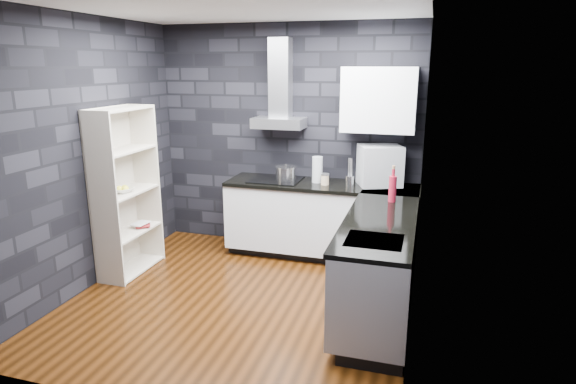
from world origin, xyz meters
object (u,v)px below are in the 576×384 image
at_px(pot, 286,174).
at_px(fruit_bowl, 123,190).
at_px(storage_jar, 325,180).
at_px(appliance_garage, 380,166).
at_px(red_bottle, 392,189).
at_px(utensil_crock, 350,181).
at_px(bookshelf, 126,192).
at_px(glass_vase, 317,170).

relative_size(pot, fruit_bowl, 1.10).
distance_m(storage_jar, appliance_garage, 0.63).
relative_size(red_bottle, fruit_bowl, 1.19).
xyz_separation_m(storage_jar, red_bottle, (0.79, -0.50, 0.07)).
relative_size(storage_jar, utensil_crock, 0.95).
height_order(storage_jar, bookshelf, bookshelf).
xyz_separation_m(utensil_crock, bookshelf, (-2.25, -0.94, -0.06)).
height_order(storage_jar, appliance_garage, appliance_garage).
relative_size(appliance_garage, fruit_bowl, 2.09).
xyz_separation_m(appliance_garage, bookshelf, (-2.56, -1.08, -0.22)).
bearing_deg(utensil_crock, bookshelf, -157.43).
relative_size(appliance_garage, bookshelf, 0.25).
xyz_separation_m(pot, bookshelf, (-1.49, -1.00, -0.08)).
distance_m(pot, red_bottle, 1.40).
height_order(glass_vase, appliance_garage, appliance_garage).
bearing_deg(pot, appliance_garage, 4.26).
xyz_separation_m(glass_vase, storage_jar, (0.11, -0.09, -0.09)).
xyz_separation_m(storage_jar, bookshelf, (-1.97, -0.93, -0.06)).
distance_m(glass_vase, utensil_crock, 0.41).
bearing_deg(bookshelf, pot, 45.78).
xyz_separation_m(pot, glass_vase, (0.37, 0.02, 0.07)).
xyz_separation_m(pot, appliance_garage, (1.08, 0.08, 0.14)).
bearing_deg(red_bottle, fruit_bowl, -170.13).
bearing_deg(glass_vase, appliance_garage, 5.25).
bearing_deg(red_bottle, appliance_garage, 106.79).
distance_m(storage_jar, utensil_crock, 0.28).
bearing_deg(utensil_crock, fruit_bowl, -156.35).
relative_size(utensil_crock, red_bottle, 0.46).
relative_size(storage_jar, fruit_bowl, 0.52).
relative_size(storage_jar, red_bottle, 0.43).
distance_m(appliance_garage, fruit_bowl, 2.81).
distance_m(pot, storage_jar, 0.49).
bearing_deg(glass_vase, pot, -177.59).
bearing_deg(appliance_garage, utensil_crock, -177.09).
bearing_deg(utensil_crock, appliance_garage, 24.90).
bearing_deg(storage_jar, bookshelf, -154.84).
xyz_separation_m(storage_jar, appliance_garage, (0.59, 0.15, 0.17)).
distance_m(pot, fruit_bowl, 1.82).
xyz_separation_m(pot, red_bottle, (1.27, -0.57, 0.05)).
distance_m(glass_vase, bookshelf, 2.13).
bearing_deg(glass_vase, utensil_crock, -11.62).
xyz_separation_m(utensil_crock, red_bottle, (0.51, -0.51, 0.07)).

